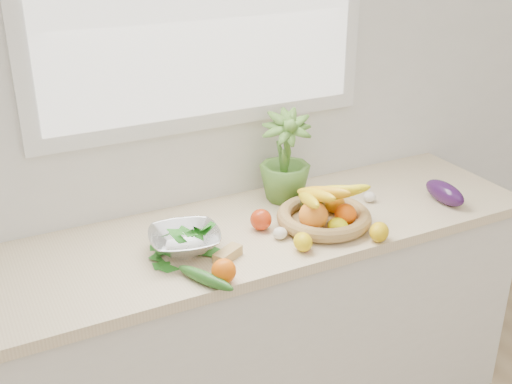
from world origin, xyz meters
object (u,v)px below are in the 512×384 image
eggplant (445,193)px  colander_with_spinach (185,236)px  fruit_basket (323,212)px  potted_herb (285,157)px  apple (261,220)px  cucumber (205,278)px

eggplant → colander_with_spinach: 1.04m
eggplant → fruit_basket: fruit_basket is taller
eggplant → potted_herb: 0.63m
potted_herb → fruit_basket: 0.28m
apple → cucumber: size_ratio=0.35×
potted_herb → fruit_basket: size_ratio=0.78×
colander_with_spinach → potted_herb: bearing=23.3°
cucumber → eggplant: bearing=6.2°
fruit_basket → colander_with_spinach: fruit_basket is taller
potted_herb → colander_with_spinach: potted_herb is taller
eggplant → colander_with_spinach: size_ratio=0.72×
apple → cucumber: (-0.32, -0.24, -0.02)m
eggplant → potted_herb: size_ratio=0.57×
cucumber → colander_with_spinach: colander_with_spinach is taller
colander_with_spinach → eggplant: bearing=-5.0°
eggplant → potted_herb: potted_herb is taller
cucumber → fruit_basket: fruit_basket is taller
potted_herb → colander_with_spinach: size_ratio=1.25×
apple → cucumber: bearing=-143.0°
eggplant → colander_with_spinach: (-1.04, 0.09, 0.02)m
apple → fruit_basket: (0.22, -0.07, 0.01)m
apple → colander_with_spinach: size_ratio=0.27×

